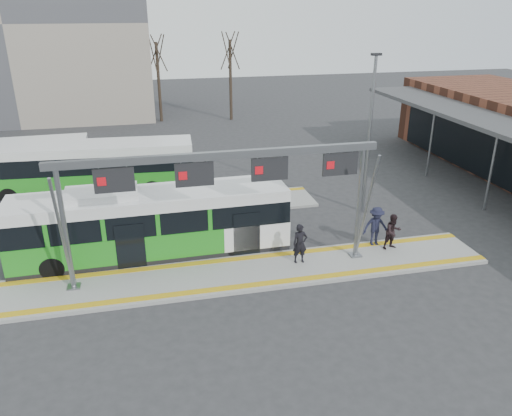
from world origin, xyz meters
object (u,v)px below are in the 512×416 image
at_px(passenger_b, 393,232).
at_px(passenger_c, 376,226).
at_px(hero_bus, 152,224).
at_px(passenger_a, 300,244).
at_px(gantry, 224,178).

bearing_deg(passenger_b, passenger_c, 131.01).
xyz_separation_m(hero_bus, passenger_c, (10.08, -1.60, -0.42)).
relative_size(passenger_a, passenger_c, 0.93).
height_order(passenger_b, passenger_c, passenger_c).
bearing_deg(gantry, passenger_c, 6.74).
distance_m(gantry, hero_bus, 4.72).
height_order(gantry, passenger_a, gantry).
distance_m(gantry, passenger_b, 8.45).
bearing_deg(passenger_a, passenger_b, 3.07).
bearing_deg(passenger_a, gantry, -179.95).
xyz_separation_m(passenger_a, passenger_c, (3.92, 0.81, 0.06)).
height_order(hero_bus, passenger_a, hero_bus).
bearing_deg(gantry, hero_bus, 140.14).
bearing_deg(gantry, passenger_a, 0.71).
distance_m(hero_bus, passenger_a, 6.63).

